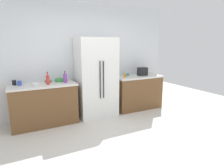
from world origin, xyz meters
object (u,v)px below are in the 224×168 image
Objects in this scene: cup_d at (127,74)px; cup_b at (125,75)px; bowl_b at (35,84)px; bowl_a at (48,81)px; bowl_c at (59,80)px; cup_c at (14,83)px; refrigerator at (96,78)px; cup_a at (19,83)px; bottle_b at (48,80)px; toaster at (142,71)px; bottle_a at (65,78)px.

cup_b is at bearing -138.64° from cup_d.
cup_b is 0.68× the size of bowl_b.
bowl_a is 0.78× the size of bowl_c.
refrigerator is at bearing -5.97° from cup_c.
cup_d is at bearing 41.36° from cup_b.
cup_a is at bearing 147.24° from bowl_b.
bottle_b is 2.63× the size of cup_c.
bowl_a is at bearing -2.15° from cup_c.
toaster is 3.10m from cup_c.
bowl_b is at bearing -156.36° from bowl_c.
cup_a is 0.58m from bowl_a.
bowl_a is at bearing 179.75° from cup_d.
bottle_a is at bearing -173.71° from cup_d.
bowl_b reaches higher than bowl_a.
toaster reaches higher than cup_d.
cup_c reaches higher than cup_a.
cup_a is 0.91× the size of cup_c.
bottle_a is 2.56× the size of cup_c.
refrigerator is 12.93× the size of bowl_b.
cup_c reaches higher than bowl_a.
bottle_a is 1.54m from cup_b.
cup_c is (-3.10, 0.16, -0.06)m from toaster.
toaster is at bearing 2.25° from bottle_b.
cup_b is (-0.56, -0.02, -0.06)m from toaster.
toaster is 2.47m from bottle_b.
cup_d is 2.04m from bowl_a.
bowl_c reaches higher than bowl_a.
cup_c reaches higher than cup_b.
cup_c is 0.68× the size of bowl_a.
toaster is at bearing 2.11° from cup_b.
bowl_b is (-2.16, -0.08, -0.02)m from cup_b.
refrigerator reaches higher than toaster.
bottle_a is at bearing -176.96° from refrigerator.
cup_a reaches higher than cup_d.
cup_c reaches higher than bowl_c.
cup_d reaches higher than bowl_b.
bottle_b reaches higher than bowl_c.
cup_c is at bearing 157.42° from bottle_b.
bottle_b is at bearing -18.16° from cup_a.
toaster is 2.20m from bowl_c.
toaster reaches higher than cup_a.
bottle_b reaches higher than bowl_b.
refrigerator is at bearing -179.20° from toaster.
cup_d is 1.80m from bowl_c.
bottle_b is (-0.37, -0.04, 0.00)m from bottle_a.
bowl_b is at bearing -175.82° from bottle_a.
refrigerator reaches higher than bowl_a.
cup_d is (2.08, 0.23, -0.07)m from bottle_b.
bottle_b is 1.80× the size of bowl_a.
cup_d is (1.71, 0.19, -0.07)m from bottle_a.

